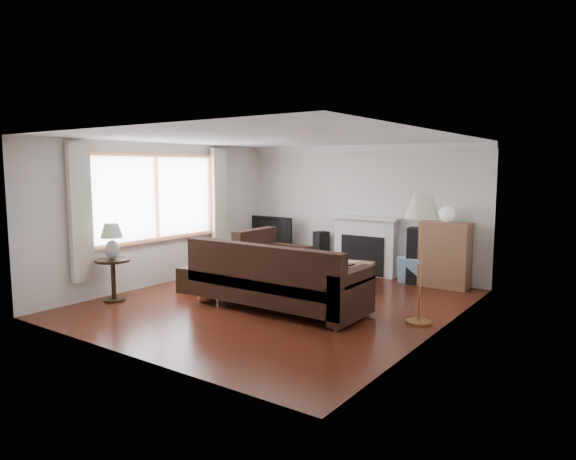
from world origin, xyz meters
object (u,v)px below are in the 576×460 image
Objects in this scene: tv_stand at (275,254)px; floor_lamp at (421,260)px; bookshelf at (445,255)px; side_table at (113,280)px; sectional_sofa at (277,278)px; coffee_table at (336,275)px.

tv_stand is 0.53× the size of floor_lamp.
tv_stand is 4.69m from floor_lamp.
tv_stand is at bearing -179.64° from bookshelf.
floor_lamp is 4.65m from side_table.
floor_lamp is 2.62× the size of side_table.
sectional_sofa is 2.07m from floor_lamp.
sectional_sofa is at bearing -165.39° from floor_lamp.
tv_stand is 0.77× the size of coffee_table.
bookshelf is 1.73× the size of side_table.
floor_lamp is (0.42, -2.27, 0.29)m from bookshelf.
side_table is at bearing -159.47° from floor_lamp.
bookshelf reaches higher than sectional_sofa.
coffee_table is at bearing 88.05° from sectional_sofa.
floor_lamp is at bearing -79.51° from bookshelf.
tv_stand is at bearing 142.43° from coffee_table.
sectional_sofa is at bearing 25.17° from side_table.
tv_stand is at bearing 86.18° from side_table.
bookshelf is at bearing 44.90° from side_table.
bookshelf is (3.65, 0.02, 0.34)m from tv_stand.
tv_stand is 2.44m from coffee_table.
sectional_sofa is at bearing -52.78° from tv_stand.
floor_lamp is at bearing 14.61° from sectional_sofa.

